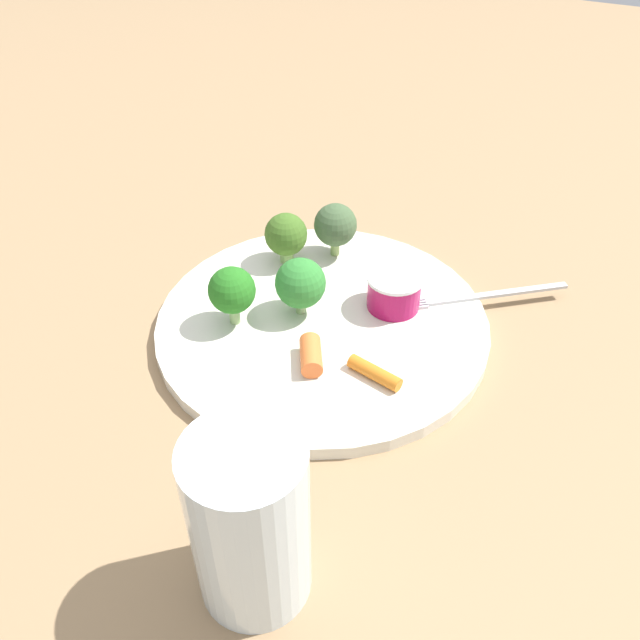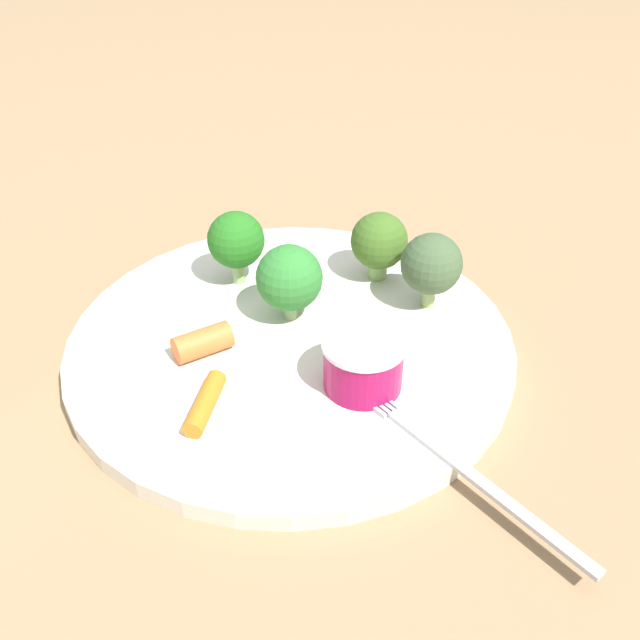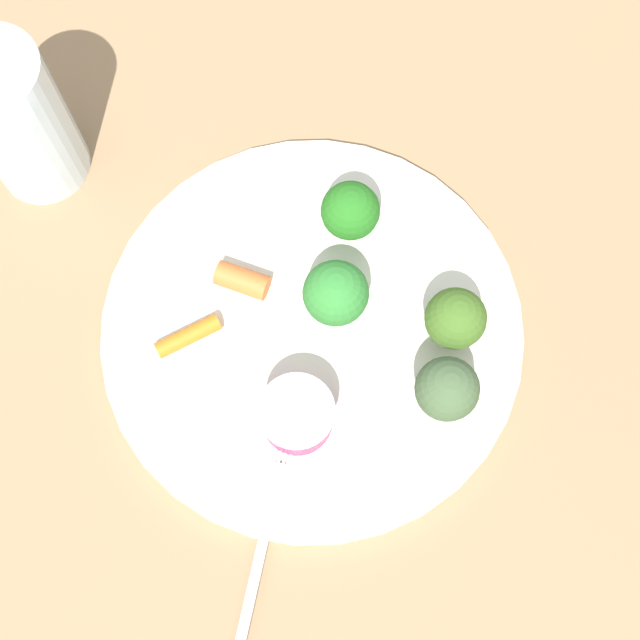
% 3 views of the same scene
% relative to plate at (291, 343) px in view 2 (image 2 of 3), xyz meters
% --- Properties ---
extents(ground_plane, '(2.40, 2.40, 0.00)m').
position_rel_plate_xyz_m(ground_plane, '(0.00, 0.00, -0.01)').
color(ground_plane, '#937450').
extents(plate, '(0.29, 0.29, 0.01)m').
position_rel_plate_xyz_m(plate, '(0.00, 0.00, 0.00)').
color(plate, silver).
rests_on(plate, ground_plane).
extents(sauce_cup, '(0.05, 0.05, 0.03)m').
position_rel_plate_xyz_m(sauce_cup, '(-0.05, -0.04, 0.02)').
color(sauce_cup, '#9D0E49').
rests_on(sauce_cup, plate).
extents(broccoli_floret_0, '(0.04, 0.04, 0.05)m').
position_rel_plate_xyz_m(broccoli_floret_0, '(0.02, 0.00, 0.04)').
color(broccoli_floret_0, '#8CAA70').
rests_on(broccoli_floret_0, plate).
extents(broccoli_floret_1, '(0.04, 0.04, 0.05)m').
position_rel_plate_xyz_m(broccoli_floret_1, '(0.07, 0.04, 0.04)').
color(broccoli_floret_1, '#96B874').
rests_on(broccoli_floret_1, plate).
extents(broccoli_floret_2, '(0.04, 0.04, 0.05)m').
position_rel_plate_xyz_m(broccoli_floret_2, '(0.03, -0.09, 0.04)').
color(broccoli_floret_2, '#94B164').
rests_on(broccoli_floret_2, plate).
extents(broccoli_floret_3, '(0.04, 0.04, 0.05)m').
position_rel_plate_xyz_m(broccoli_floret_3, '(0.07, -0.06, 0.04)').
color(broccoli_floret_3, '#8DB864').
rests_on(broccoli_floret_3, plate).
extents(carrot_stick_0, '(0.03, 0.04, 0.02)m').
position_rel_plate_xyz_m(carrot_stick_0, '(-0.02, 0.05, 0.01)').
color(carrot_stick_0, orange).
rests_on(carrot_stick_0, plate).
extents(carrot_stick_1, '(0.05, 0.02, 0.01)m').
position_rel_plate_xyz_m(carrot_stick_1, '(-0.07, 0.05, 0.01)').
color(carrot_stick_1, orange).
rests_on(carrot_stick_1, plate).
extents(fork, '(0.14, 0.11, 0.00)m').
position_rel_plate_xyz_m(fork, '(-0.12, -0.09, 0.01)').
color(fork, silver).
rests_on(fork, plate).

